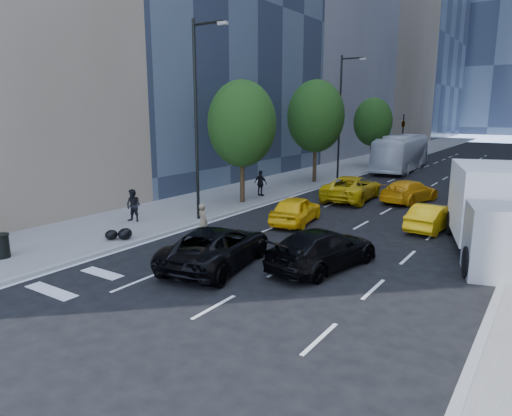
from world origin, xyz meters
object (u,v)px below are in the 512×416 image
Objects in this scene: black_sedan_mercedes at (323,249)px; city_bus at (401,153)px; box_truck at (493,211)px; skateboarder at (203,224)px; trash_can at (1,247)px; black_sedan_lincoln at (217,246)px.

city_bus reaches higher than black_sedan_mercedes.
city_bus is (-6.03, 30.20, 0.98)m from black_sedan_mercedes.
box_truck reaches higher than city_bus.
skateboarder is at bearing -93.66° from city_bus.
black_sedan_lincoln is at bearing 30.36° from trash_can.
black_sedan_lincoln is 11.17m from box_truck.
skateboarder is 12.06m from box_truck.
skateboarder is 7.99m from trash_can.
city_bus is 36.79m from trash_can.
city_bus reaches higher than skateboarder.
city_bus is at bearing 97.30° from box_truck.
black_sedan_mercedes is at bearing -82.67° from city_bus.
black_sedan_mercedes is 30.81m from city_bus.
box_truck is 19.53m from trash_can.
black_sedan_lincoln is at bearing 41.61° from black_sedan_mercedes.
black_sedan_mercedes is 7.35m from box_truck.
black_sedan_lincoln is at bearing 156.49° from skateboarder.
city_bus is 13.71× the size of trash_can.
skateboarder is at bearing -50.83° from black_sedan_lincoln.
city_bus reaches higher than trash_can.
black_sedan_mercedes is at bearing 30.33° from trash_can.
black_sedan_lincoln is 0.70× the size of box_truck.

